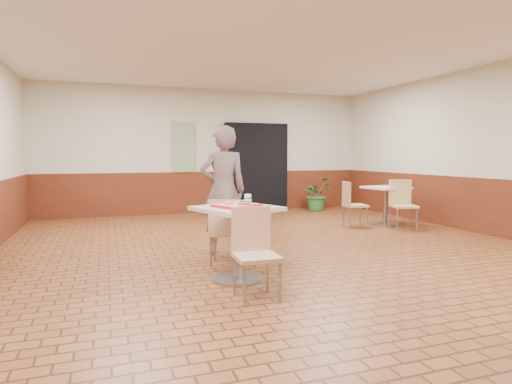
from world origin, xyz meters
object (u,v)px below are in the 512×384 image
object	(u,v)px
chair_main_front	(254,248)
chair_second_left	(352,202)
chair_main_back	(225,228)
second_table	(386,199)
serving_tray	(237,205)
potted_plant	(316,194)
customer	(223,190)
paper_cup	(248,198)
long_john_donut	(245,202)
chair_second_front	(402,202)
ring_donut	(229,203)
main_table	(237,231)

from	to	relation	value
chair_main_front	chair_second_left	bearing A→B (deg)	47.61
chair_main_back	second_table	world-z (taller)	chair_main_back
serving_tray	potted_plant	xyz separation A→B (m)	(3.64, 5.13, -0.43)
customer	chair_second_left	bearing A→B (deg)	-152.37
chair_main_back	paper_cup	size ratio (longest dim) A/B	8.72
long_john_donut	second_table	size ratio (longest dim) A/B	0.21
chair_second_front	potted_plant	bearing A→B (deg)	112.97
customer	paper_cup	world-z (taller)	customer
second_table	potted_plant	bearing A→B (deg)	96.97
chair_second_left	potted_plant	distance (m)	2.51
chair_main_back	potted_plant	size ratio (longest dim) A/B	1.02
chair_main_front	paper_cup	world-z (taller)	paper_cup
second_table	potted_plant	distance (m)	2.46
ring_donut	chair_main_back	bearing A→B (deg)	78.43
long_john_donut	chair_second_left	distance (m)	4.13
main_table	chair_main_front	distance (m)	0.61
chair_second_left	paper_cup	bearing A→B (deg)	141.20
customer	potted_plant	size ratio (longest dim) A/B	2.16
chair_main_back	paper_cup	bearing A→B (deg)	122.99
chair_main_back	chair_second_front	xyz separation A→B (m)	(3.92, 1.53, 0.04)
potted_plant	chair_second_left	bearing A→B (deg)	-101.53
long_john_donut	paper_cup	size ratio (longest dim) A/B	1.67
customer	serving_tray	xyz separation A→B (m)	(-0.19, -1.32, -0.06)
customer	second_table	bearing A→B (deg)	-156.91
chair_main_front	customer	distance (m)	1.98
serving_tray	potted_plant	world-z (taller)	serving_tray
main_table	chair_second_front	bearing A→B (deg)	28.98
customer	chair_second_front	distance (m)	3.88
chair_main_back	customer	xyz separation A→B (m)	(0.15, 0.66, 0.43)
serving_tray	second_table	xyz separation A→B (m)	(3.94, 2.68, -0.33)
long_john_donut	serving_tray	bearing A→B (deg)	136.42
chair_main_back	serving_tray	distance (m)	0.76
chair_main_back	chair_second_front	distance (m)	4.21
chair_second_left	chair_second_front	size ratio (longest dim) A/B	0.95
long_john_donut	chair_second_left	xyz separation A→B (m)	(3.07, 2.73, -0.39)
main_table	chair_second_left	xyz separation A→B (m)	(3.14, 2.67, -0.06)
potted_plant	customer	bearing A→B (deg)	-132.20
chair_main_front	ring_donut	world-z (taller)	ring_donut
serving_tray	main_table	bearing A→B (deg)	0.00
chair_main_front	potted_plant	bearing A→B (deg)	59.01
serving_tray	chair_second_left	distance (m)	4.14
main_table	chair_second_front	distance (m)	4.52
customer	paper_cup	distance (m)	1.24
chair_main_back	ring_donut	size ratio (longest dim) A/B	8.20
serving_tray	chair_second_left	world-z (taller)	chair_second_left
serving_tray	ring_donut	bearing A→B (deg)	162.67
chair_second_left	potted_plant	world-z (taller)	chair_second_left
main_table	chair_second_front	world-z (taller)	chair_second_front
serving_tray	ring_donut	size ratio (longest dim) A/B	4.41
serving_tray	customer	bearing A→B (deg)	81.71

